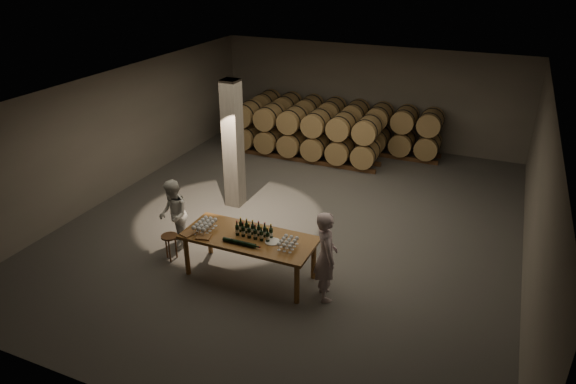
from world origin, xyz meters
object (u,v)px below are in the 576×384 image
at_px(tasting_table, 249,241).
at_px(person_woman, 174,215).
at_px(person_man, 326,256).
at_px(plate, 273,242).
at_px(bottle_cluster, 254,232).
at_px(notebook_near, 204,237).
at_px(stool, 170,240).

relative_size(tasting_table, person_woman, 1.66).
bearing_deg(person_woman, tasting_table, 40.58).
bearing_deg(person_man, plate, 55.94).
relative_size(bottle_cluster, person_woman, 0.46).
relative_size(tasting_table, bottle_cluster, 3.58).
bearing_deg(notebook_near, person_man, -6.00).
distance_m(bottle_cluster, person_woman, 2.12).
height_order(bottle_cluster, person_woman, person_woman).
distance_m(plate, person_woman, 2.52).
xyz_separation_m(bottle_cluster, stool, (-1.89, -0.17, -0.54)).
bearing_deg(stool, tasting_table, 3.88).
bearing_deg(plate, tasting_table, 179.66).
bearing_deg(person_man, notebook_near, 66.12).
distance_m(plate, stool, 2.34).
distance_m(notebook_near, stool, 1.14).
height_order(plate, person_man, person_man).
height_order(bottle_cluster, plate, bottle_cluster).
relative_size(plate, notebook_near, 1.10).
bearing_deg(person_woman, plate, 42.47).
height_order(person_man, person_woman, person_man).
xyz_separation_m(tasting_table, person_man, (1.59, -0.04, 0.09)).
bearing_deg(tasting_table, person_woman, 170.10).
distance_m(stool, person_woman, 0.60).
distance_m(tasting_table, person_woman, 2.02).
xyz_separation_m(tasting_table, stool, (-1.80, -0.12, -0.33)).
xyz_separation_m(stool, person_woman, (-0.20, 0.47, 0.31)).
bearing_deg(person_man, stool, 59.44).
xyz_separation_m(tasting_table, bottle_cluster, (0.09, 0.04, 0.21)).
distance_m(bottle_cluster, stool, 1.97).
relative_size(plate, stool, 0.51).
bearing_deg(stool, bottle_cluster, 5.01).
bearing_deg(bottle_cluster, plate, -6.40).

